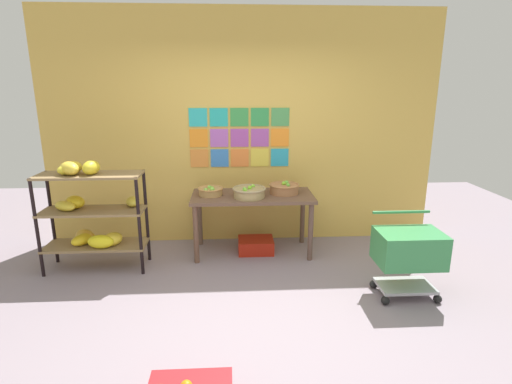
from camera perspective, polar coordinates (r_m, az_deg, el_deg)
name	(u,v)px	position (r m, az deg, el deg)	size (l,w,h in m)	color
ground	(248,316)	(3.71, -1.11, -17.27)	(9.73, 9.73, 0.00)	gray
back_wall_with_art	(242,130)	(5.06, -2.03, 8.87)	(4.92, 0.07, 2.90)	gold
banana_shelf_unit	(89,207)	(4.67, -22.81, -2.00)	(1.09, 0.45, 1.23)	black
display_table	(252,202)	(4.76, -0.51, -1.48)	(1.44, 0.67, 0.73)	brown
fruit_basket_back_left	(284,188)	(4.79, 4.06, 0.55)	(0.36, 0.36, 0.15)	#A66E44
fruit_basket_centre	(249,192)	(4.60, -0.98, 0.02)	(0.39, 0.39, 0.14)	tan
fruit_basket_right	(210,191)	(4.72, -6.53, 0.15)	(0.30, 0.30, 0.13)	tan
produce_crate_under_table	(256,245)	(4.95, -0.03, -7.64)	(0.43, 0.34, 0.17)	#AB1F0F
shopping_cart	(408,251)	(4.09, 20.99, -7.90)	(0.60, 0.47, 0.79)	black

